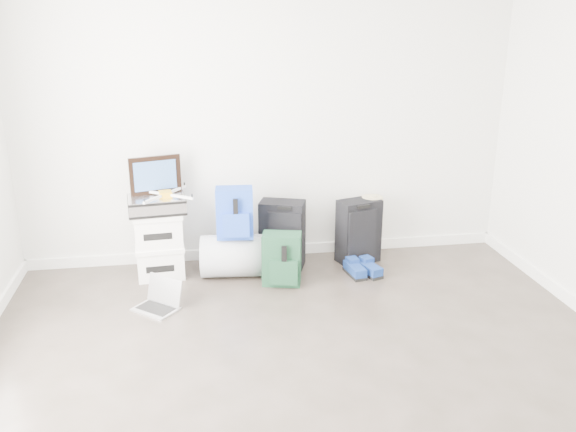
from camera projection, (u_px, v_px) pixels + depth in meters
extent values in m
plane|color=#332D25|center=(325.00, 414.00, 3.57)|extent=(5.00, 5.00, 0.00)
cube|color=silver|center=(268.00, 116.00, 5.48)|extent=(4.50, 0.02, 2.70)
cube|color=white|center=(269.00, 251.00, 5.89)|extent=(4.50, 0.02, 0.10)
cube|color=white|center=(161.00, 262.00, 5.41)|extent=(0.42, 0.35, 0.26)
cube|color=white|center=(160.00, 246.00, 5.36)|extent=(0.44, 0.37, 0.04)
cube|color=white|center=(159.00, 230.00, 5.32)|extent=(0.42, 0.35, 0.26)
cube|color=white|center=(157.00, 214.00, 5.27)|extent=(0.44, 0.37, 0.04)
cube|color=#B2B2B7|center=(157.00, 204.00, 5.24)|extent=(0.51, 0.39, 0.14)
cube|color=black|center=(155.00, 175.00, 5.26)|extent=(0.44, 0.14, 0.33)
cube|color=navy|center=(155.00, 176.00, 5.24)|extent=(0.35, 0.10, 0.26)
cube|color=gold|center=(165.00, 194.00, 5.20)|extent=(0.12, 0.12, 0.05)
cube|color=white|center=(176.00, 190.00, 5.33)|extent=(0.18, 0.24, 0.02)
cube|color=white|center=(152.00, 192.00, 5.27)|extent=(0.24, 0.18, 0.02)
cube|color=white|center=(155.00, 199.00, 5.08)|extent=(0.18, 0.24, 0.02)
cube|color=white|center=(179.00, 196.00, 5.14)|extent=(0.24, 0.18, 0.02)
cylinder|color=gray|center=(236.00, 256.00, 5.40)|extent=(0.64, 0.44, 0.38)
cube|color=#1C38B7|center=(235.00, 213.00, 5.25)|extent=(0.33, 0.21, 0.44)
cube|color=#1C38B7|center=(236.00, 225.00, 5.17)|extent=(0.24, 0.08, 0.21)
cube|color=black|center=(282.00, 234.00, 5.58)|extent=(0.45, 0.35, 0.62)
cube|color=black|center=(285.00, 239.00, 5.46)|extent=(0.29, 0.13, 0.50)
cube|color=black|center=(284.00, 208.00, 5.37)|extent=(0.12, 0.06, 0.02)
cube|color=#12321F|center=(282.00, 259.00, 5.23)|extent=(0.36, 0.27, 0.46)
cube|color=#12321F|center=(284.00, 272.00, 5.15)|extent=(0.25, 0.12, 0.22)
cube|color=black|center=(358.00, 231.00, 5.68)|extent=(0.43, 0.32, 0.60)
cube|color=black|center=(362.00, 236.00, 5.56)|extent=(0.28, 0.11, 0.48)
cube|color=black|center=(363.00, 206.00, 5.48)|extent=(0.13, 0.06, 0.03)
cube|color=black|center=(355.00, 274.00, 5.45)|extent=(0.16, 0.31, 0.03)
cube|color=#1B46A2|center=(355.00, 269.00, 5.44)|extent=(0.15, 0.30, 0.07)
cube|color=black|center=(369.00, 273.00, 5.47)|extent=(0.20, 0.31, 0.03)
cube|color=#1B46A2|center=(369.00, 268.00, 5.46)|extent=(0.20, 0.30, 0.07)
cylinder|color=tan|center=(371.00, 227.00, 5.78)|extent=(0.20, 0.20, 0.60)
cube|color=silver|center=(156.00, 309.00, 4.82)|extent=(0.41, 0.39, 0.02)
cube|color=black|center=(156.00, 308.00, 4.81)|extent=(0.32, 0.31, 0.00)
cube|color=black|center=(165.00, 290.00, 4.87)|extent=(0.26, 0.23, 0.22)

